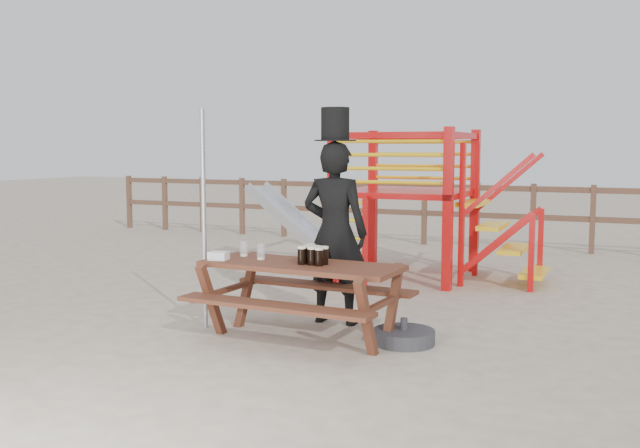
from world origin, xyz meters
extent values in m
plane|color=beige|center=(0.00, 0.00, 0.00)|extent=(60.00, 60.00, 0.00)
cube|color=brown|center=(0.00, 7.00, 1.10)|extent=(15.00, 0.06, 0.10)
cube|color=brown|center=(0.00, 7.00, 0.60)|extent=(15.00, 0.06, 0.10)
cube|color=brown|center=(-7.50, 7.00, 0.60)|extent=(0.09, 0.09, 1.20)
cube|color=brown|center=(-6.50, 7.00, 0.60)|extent=(0.09, 0.09, 1.20)
cube|color=brown|center=(-5.50, 7.00, 0.60)|extent=(0.09, 0.09, 1.20)
cube|color=brown|center=(-4.50, 7.00, 0.60)|extent=(0.09, 0.09, 1.20)
cube|color=brown|center=(-3.50, 7.00, 0.60)|extent=(0.09, 0.09, 1.20)
cube|color=brown|center=(-2.50, 7.00, 0.60)|extent=(0.09, 0.09, 1.20)
cube|color=brown|center=(-1.50, 7.00, 0.60)|extent=(0.09, 0.09, 1.20)
cube|color=brown|center=(-0.50, 7.00, 0.60)|extent=(0.09, 0.09, 1.20)
cube|color=brown|center=(0.50, 7.00, 0.60)|extent=(0.09, 0.09, 1.20)
cube|color=brown|center=(1.50, 7.00, 0.60)|extent=(0.09, 0.09, 1.20)
cube|color=brown|center=(2.50, 7.00, 0.60)|extent=(0.09, 0.09, 1.20)
cube|color=red|center=(-0.60, 2.80, 1.05)|extent=(0.12, 0.12, 2.10)
cube|color=red|center=(1.00, 2.80, 1.05)|extent=(0.12, 0.12, 2.10)
cube|color=red|center=(-0.60, 4.40, 1.05)|extent=(0.12, 0.12, 2.10)
cube|color=red|center=(1.00, 4.40, 1.05)|extent=(0.12, 0.12, 2.10)
cube|color=red|center=(0.20, 3.60, 1.20)|extent=(1.72, 1.72, 0.08)
cube|color=red|center=(0.20, 2.80, 2.00)|extent=(1.60, 0.08, 0.08)
cube|color=red|center=(0.20, 4.40, 2.00)|extent=(1.60, 0.08, 0.08)
cube|color=red|center=(-0.60, 3.60, 2.00)|extent=(0.08, 1.60, 0.08)
cube|color=red|center=(1.00, 3.60, 2.00)|extent=(0.08, 1.60, 0.08)
cylinder|color=yellow|center=(0.20, 2.80, 1.38)|extent=(1.50, 0.05, 0.05)
cylinder|color=yellow|center=(0.20, 4.40, 1.38)|extent=(1.50, 0.05, 0.05)
cylinder|color=yellow|center=(0.20, 2.80, 1.56)|extent=(1.50, 0.05, 0.05)
cylinder|color=yellow|center=(0.20, 4.40, 1.56)|extent=(1.50, 0.05, 0.05)
cylinder|color=yellow|center=(0.20, 2.80, 1.74)|extent=(1.50, 0.05, 0.05)
cylinder|color=yellow|center=(0.20, 4.40, 1.74)|extent=(1.50, 0.05, 0.05)
cylinder|color=yellow|center=(0.20, 2.80, 1.92)|extent=(1.50, 0.05, 0.05)
cylinder|color=yellow|center=(0.20, 4.40, 1.92)|extent=(1.50, 0.05, 0.05)
cube|color=red|center=(-0.43, 2.65, 0.60)|extent=(0.06, 0.06, 1.20)
cube|color=red|center=(-0.07, 2.65, 0.60)|extent=(0.06, 0.06, 1.20)
cylinder|color=yellow|center=(-0.25, 2.65, 0.15)|extent=(0.36, 0.04, 0.04)
cylinder|color=yellow|center=(-0.25, 2.65, 0.39)|extent=(0.36, 0.04, 0.04)
cylinder|color=yellow|center=(-0.25, 2.65, 0.63)|extent=(0.36, 0.04, 0.04)
cylinder|color=yellow|center=(-0.25, 2.65, 0.87)|extent=(0.36, 0.04, 0.04)
cylinder|color=yellow|center=(-0.25, 2.65, 1.11)|extent=(0.36, 0.04, 0.04)
cube|color=yellow|center=(1.15, 3.60, 1.08)|extent=(0.30, 0.90, 0.06)
cube|color=yellow|center=(1.43, 3.60, 0.78)|extent=(0.30, 0.90, 0.06)
cube|color=yellow|center=(1.71, 3.60, 0.48)|extent=(0.30, 0.90, 0.06)
cube|color=yellow|center=(1.99, 3.60, 0.18)|extent=(0.30, 0.90, 0.06)
cube|color=red|center=(1.55, 3.15, 0.60)|extent=(0.95, 0.08, 0.86)
cube|color=red|center=(1.55, 4.05, 0.60)|extent=(0.95, 0.08, 0.86)
cube|color=silver|center=(-1.50, 3.60, 0.62)|extent=(1.53, 0.55, 1.21)
cube|color=silver|center=(-1.50, 3.33, 0.66)|extent=(1.58, 0.04, 1.28)
cube|color=silver|center=(-1.50, 3.87, 0.66)|extent=(1.58, 0.04, 1.28)
cube|color=silver|center=(-2.40, 3.60, 0.10)|extent=(0.35, 0.55, 0.05)
cube|color=brown|center=(0.31, -0.10, 0.72)|extent=(1.95, 0.81, 0.05)
cube|color=brown|center=(0.29, -0.63, 0.43)|extent=(1.92, 0.36, 0.04)
cube|color=brown|center=(0.34, 0.42, 0.43)|extent=(1.92, 0.36, 0.04)
cube|color=brown|center=(-0.50, -0.06, 0.34)|extent=(0.13, 1.15, 0.69)
cube|color=brown|center=(1.13, -0.14, 0.34)|extent=(0.13, 1.15, 0.69)
imported|color=black|center=(0.35, 0.64, 0.95)|extent=(0.71, 0.49, 1.90)
cube|color=#0D903E|center=(0.34, 0.79, 1.18)|extent=(0.08, 0.02, 0.44)
cylinder|color=black|center=(0.35, 0.64, 1.91)|extent=(0.43, 0.43, 0.01)
cylinder|color=black|center=(0.35, 0.64, 2.08)|extent=(0.29, 0.29, 0.33)
cube|color=white|center=(0.34, 0.79, 2.19)|extent=(0.15, 0.01, 0.04)
cylinder|color=#B2B2B7|center=(-0.78, -0.09, 1.11)|extent=(0.05, 0.05, 2.22)
cylinder|color=#323236|center=(1.26, 0.15, 0.07)|extent=(0.58, 0.58, 0.13)
cylinder|color=#323236|center=(1.26, 0.15, 0.19)|extent=(0.07, 0.07, 0.11)
cube|color=white|center=(-0.51, -0.25, 0.78)|extent=(0.20, 0.17, 0.08)
cylinder|color=black|center=(0.36, -0.17, 0.82)|extent=(0.08, 0.08, 0.15)
cylinder|color=#F2E5C6|center=(0.36, -0.17, 0.90)|extent=(0.08, 0.08, 0.02)
cylinder|color=black|center=(0.46, -0.16, 0.82)|extent=(0.08, 0.08, 0.15)
cylinder|color=#F2E5C6|center=(0.46, -0.16, 0.90)|extent=(0.08, 0.08, 0.02)
cylinder|color=black|center=(0.54, -0.18, 0.82)|extent=(0.08, 0.08, 0.15)
cylinder|color=#F2E5C6|center=(0.54, -0.18, 0.90)|extent=(0.08, 0.08, 0.02)
cylinder|color=black|center=(0.37, -0.06, 0.82)|extent=(0.08, 0.08, 0.15)
cylinder|color=#F2E5C6|center=(0.37, -0.06, 0.90)|extent=(0.08, 0.08, 0.02)
cylinder|color=black|center=(0.47, -0.08, 0.82)|extent=(0.08, 0.08, 0.15)
cylinder|color=#F2E5C6|center=(0.47, -0.08, 0.90)|extent=(0.08, 0.08, 0.02)
cylinder|color=black|center=(0.55, -0.09, 0.82)|extent=(0.08, 0.08, 0.15)
cylinder|color=#F2E5C6|center=(0.55, -0.09, 0.90)|extent=(0.08, 0.08, 0.02)
cylinder|color=black|center=(0.36, 0.02, 0.82)|extent=(0.08, 0.08, 0.15)
cylinder|color=#F2E5C6|center=(0.36, 0.02, 0.90)|extent=(0.08, 0.08, 0.02)
cylinder|color=silver|center=(-0.13, -0.07, 0.82)|extent=(0.08, 0.08, 0.15)
cylinder|color=#F2E5C6|center=(-0.13, -0.07, 0.75)|extent=(0.07, 0.07, 0.02)
cylinder|color=silver|center=(-0.40, 0.05, 0.82)|extent=(0.08, 0.08, 0.15)
cylinder|color=#F2E5C6|center=(-0.40, 0.05, 0.75)|extent=(0.07, 0.07, 0.02)
camera|label=1|loc=(3.22, -6.12, 1.82)|focal=40.00mm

